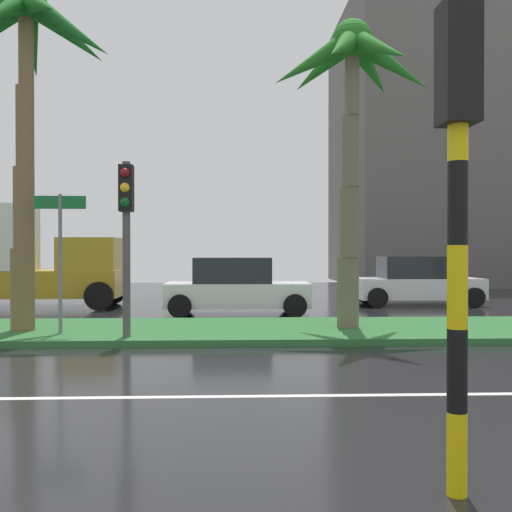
{
  "coord_description": "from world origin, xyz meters",
  "views": [
    {
      "loc": [
        4.34,
        -5.94,
        1.94
      ],
      "look_at": [
        5.07,
        12.48,
        1.76
      ],
      "focal_mm": 42.19,
      "sensor_mm": 36.0,
      "label": 1
    }
  ],
  "objects": [
    {
      "name": "street_name_sign",
      "position": [
        0.64,
        7.15,
        2.08
      ],
      "size": [
        1.1,
        0.08,
        3.0
      ],
      "color": "slate",
      "rests_on": "median_strip"
    },
    {
      "name": "palm_tree_centre_left",
      "position": [
        -0.29,
        7.75,
        6.34
      ],
      "size": [
        4.18,
        4.25,
        7.85
      ],
      "color": "brown",
      "rests_on": "median_strip"
    },
    {
      "name": "traffic_signal_median_right",
      "position": [
        2.16,
        6.54,
        2.64
      ],
      "size": [
        0.28,
        0.43,
        3.62
      ],
      "color": "#4C4C47",
      "rests_on": "median_strip"
    },
    {
      "name": "building_far_right",
      "position": [
        20.88,
        29.14,
        8.03
      ],
      "size": [
        19.96,
        11.46,
        16.06
      ],
      "color": "#605B59",
      "rests_on": "ground_plane"
    },
    {
      "name": "ground_plane",
      "position": [
        0.0,
        9.0,
        -0.05
      ],
      "size": [
        90.0,
        42.0,
        0.1
      ],
      "primitive_type": "cube",
      "color": "black"
    },
    {
      "name": "car_in_traffic_second",
      "position": [
        4.45,
        12.14,
        0.83
      ],
      "size": [
        4.3,
        2.02,
        1.72
      ],
      "color": "white",
      "rests_on": "ground_plane"
    },
    {
      "name": "palm_tree_centre",
      "position": [
        7.07,
        7.68,
        5.66
      ],
      "size": [
        3.85,
        3.74,
        7.05
      ],
      "color": "#69624B",
      "rests_on": "median_strip"
    },
    {
      "name": "car_in_traffic_third",
      "position": [
        10.82,
        14.9,
        0.83
      ],
      "size": [
        4.3,
        2.02,
        1.72
      ],
      "color": "white",
      "rests_on": "ground_plane"
    },
    {
      "name": "median_strip",
      "position": [
        0.0,
        8.0,
        0.07
      ],
      "size": [
        85.5,
        4.0,
        0.15
      ],
      "primitive_type": "cube",
      "color": "#2D6B33",
      "rests_on": "ground_plane"
    },
    {
      "name": "traffic_signal_foreground",
      "position": [
        6.12,
        -1.26,
        2.72
      ],
      "size": [
        0.28,
        0.43,
        3.96
      ],
      "rotation": [
        0.0,
        0.0,
        3.14
      ],
      "color": "yellow",
      "rests_on": "ground_plane"
    },
    {
      "name": "box_truck_lead",
      "position": [
        -2.73,
        14.78,
        1.55
      ],
      "size": [
        6.4,
        2.64,
        3.46
      ],
      "color": "#B28C1E",
      "rests_on": "ground_plane"
    }
  ]
}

